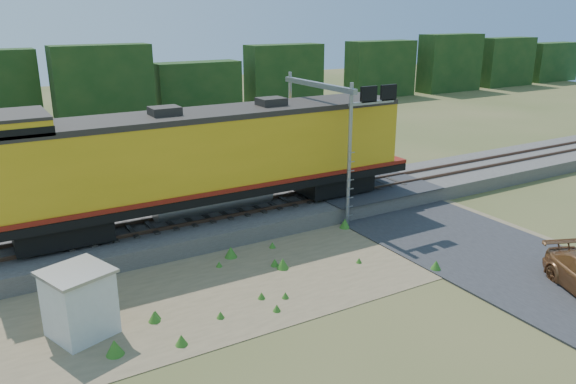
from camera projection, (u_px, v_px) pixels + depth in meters
ground at (321, 266)px, 23.60m from camera, size 140.00×140.00×0.00m
ballast at (255, 214)px, 28.40m from camera, size 70.00×5.00×0.80m
rails at (255, 205)px, 28.25m from camera, size 70.00×1.54×0.16m
dirt_shoulder at (274, 271)px, 23.04m from camera, size 26.00×8.00×0.03m
road at (431, 227)px, 27.55m from camera, size 7.00×66.00×0.86m
tree_line_north at (102, 90)px, 53.85m from camera, size 130.00×3.00×6.50m
weed_clumps at (245, 284)px, 21.99m from camera, size 15.00×6.20×0.56m
locomotive at (206, 158)px, 26.17m from camera, size 21.33×3.25×5.50m
shed at (79, 303)px, 18.22m from camera, size 2.49×2.49×2.32m
signal_gantry at (331, 113)px, 28.31m from camera, size 2.80×6.20×7.07m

